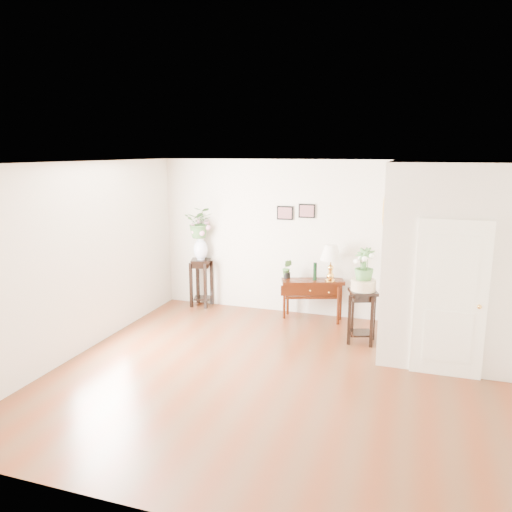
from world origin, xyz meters
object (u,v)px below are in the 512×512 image
at_px(console_table, 312,300).
at_px(plant_stand_b, 362,316).
at_px(plant_stand_a, 201,283).
at_px(table_lamp, 331,262).

relative_size(console_table, plant_stand_b, 1.29).
distance_m(plant_stand_a, plant_stand_b, 3.29).
height_order(table_lamp, plant_stand_b, table_lamp).
relative_size(table_lamp, plant_stand_a, 0.71).
relative_size(plant_stand_a, plant_stand_b, 1.09).
bearing_deg(plant_stand_b, console_table, 139.02).
height_order(plant_stand_a, plant_stand_b, plant_stand_a).
height_order(console_table, plant_stand_b, plant_stand_b).
bearing_deg(table_lamp, plant_stand_b, -51.95).
bearing_deg(console_table, table_lamp, -19.39).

